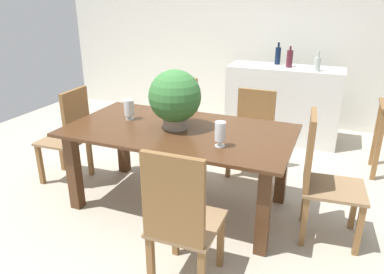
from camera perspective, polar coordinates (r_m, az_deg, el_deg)
ground_plane at (r=3.71m, az=-0.54°, el=-8.71°), size 7.04×7.04×0.00m
back_wall at (r=5.73m, az=9.94°, el=15.41°), size 6.40×0.10×2.60m
dining_table at (r=3.27m, az=-2.01°, el=-0.95°), size 1.98×1.07×0.76m
chair_far_right at (r=4.03m, az=9.45°, el=1.46°), size 0.45×0.41×0.91m
chair_foot_end at (r=3.03m, az=19.36°, el=-5.37°), size 0.51×0.47×1.03m
chair_near_right at (r=2.34m, az=-1.82°, el=-12.47°), size 0.43×0.48×1.03m
chair_head_end at (r=3.93m, az=-18.40°, el=0.61°), size 0.46×0.43×1.00m
chair_far_left at (r=4.30m, az=-2.23°, el=3.37°), size 0.49×0.46×0.97m
flower_centerpiece at (r=3.16m, az=-2.69°, el=6.14°), size 0.45×0.45×0.52m
crystal_vase_left at (r=3.48m, az=-9.74°, el=4.42°), size 0.10×0.10×0.19m
crystal_vase_center_near at (r=2.81m, az=4.41°, el=0.71°), size 0.09×0.09×0.20m
wine_glass at (r=3.56m, az=-3.97°, el=5.09°), size 0.06×0.06×0.15m
kitchen_counter at (r=5.06m, az=13.91°, el=5.03°), size 1.45×0.53×0.98m
wine_bottle_dark at (r=4.76m, az=18.89°, el=10.72°), size 0.08×0.08×0.25m
wine_bottle_green at (r=5.10m, az=13.19°, el=12.23°), size 0.07×0.07×0.29m
wine_bottle_clear at (r=4.92m, az=14.91°, el=11.70°), size 0.08×0.08×0.26m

